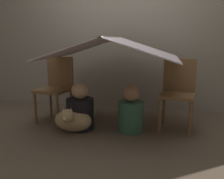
% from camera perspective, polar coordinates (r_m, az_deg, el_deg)
% --- Properties ---
extents(ground_plane, '(8.80, 8.80, 0.00)m').
position_cam_1_polar(ground_plane, '(3.13, -0.30, -8.68)').
color(ground_plane, brown).
extents(wall_back, '(7.00, 0.05, 2.50)m').
position_cam_1_polar(wall_back, '(3.92, 2.75, 13.95)').
color(wall_back, gray).
rests_on(wall_back, ground_plane).
extents(chair_left, '(0.45, 0.45, 0.85)m').
position_cam_1_polar(chair_left, '(3.38, -12.68, 0.84)').
color(chair_left, brown).
rests_on(chair_left, ground_plane).
extents(chair_right, '(0.45, 0.45, 0.85)m').
position_cam_1_polar(chair_right, '(3.09, 14.82, -0.24)').
color(chair_right, brown).
rests_on(chair_right, ground_plane).
extents(sheet_canopy, '(1.57, 1.22, 0.26)m').
position_cam_1_polar(sheet_canopy, '(3.02, 0.00, 9.52)').
color(sheet_canopy, silver).
extents(person_front, '(0.33, 0.33, 0.57)m').
position_cam_1_polar(person_front, '(3.06, -7.29, -4.69)').
color(person_front, black).
rests_on(person_front, ground_plane).
extents(person_second, '(0.30, 0.30, 0.56)m').
position_cam_1_polar(person_second, '(2.96, 4.28, -5.15)').
color(person_second, '#38664C').
rests_on(person_second, ground_plane).
extents(dog, '(0.45, 0.40, 0.34)m').
position_cam_1_polar(dog, '(2.98, -9.06, -6.88)').
color(dog, tan).
rests_on(dog, ground_plane).
extents(floor_cushion, '(0.35, 0.28, 0.10)m').
position_cam_1_polar(floor_cushion, '(3.47, -7.38, -5.88)').
color(floor_cushion, '#7FB27F').
rests_on(floor_cushion, ground_plane).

